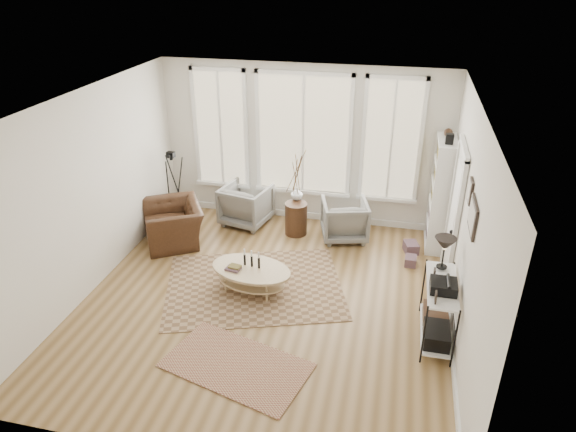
% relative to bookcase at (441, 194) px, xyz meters
% --- Properties ---
extents(room, '(5.50, 5.54, 2.90)m').
position_rel_bookcase_xyz_m(room, '(-2.42, -2.20, 0.47)').
color(room, olive).
rests_on(room, ground).
extents(bay_window, '(4.14, 0.12, 2.24)m').
position_rel_bookcase_xyz_m(bay_window, '(-2.44, 0.49, 0.65)').
color(bay_window, beige).
rests_on(bay_window, ground).
extents(door, '(0.09, 1.06, 2.22)m').
position_rel_bookcase_xyz_m(door, '(0.13, -1.08, 0.17)').
color(door, silver).
rests_on(door, ground).
extents(bookcase, '(0.31, 0.85, 2.06)m').
position_rel_bookcase_xyz_m(bookcase, '(0.00, 0.00, 0.00)').
color(bookcase, white).
rests_on(bookcase, ground).
extents(low_shelf, '(0.38, 1.08, 1.30)m').
position_rel_bookcase_xyz_m(low_shelf, '(-0.06, -2.52, -0.44)').
color(low_shelf, white).
rests_on(low_shelf, ground).
extents(wall_art, '(0.04, 0.88, 0.44)m').
position_rel_bookcase_xyz_m(wall_art, '(0.14, -2.49, 0.92)').
color(wall_art, black).
rests_on(wall_art, ground).
extents(rug_main, '(3.11, 2.70, 0.01)m').
position_rel_bookcase_xyz_m(rug_main, '(-2.69, -1.93, -0.95)').
color(rug_main, brown).
rests_on(rug_main, ground).
extents(rug_runner, '(1.93, 1.39, 0.01)m').
position_rel_bookcase_xyz_m(rug_runner, '(-2.43, -3.62, -0.94)').
color(rug_runner, brown).
rests_on(rug_runner, ground).
extents(coffee_table, '(1.34, 0.97, 0.56)m').
position_rel_bookcase_xyz_m(coffee_table, '(-2.71, -2.03, -0.65)').
color(coffee_table, tan).
rests_on(coffee_table, ground).
extents(armchair_left, '(0.96, 0.98, 0.76)m').
position_rel_bookcase_xyz_m(armchair_left, '(-3.41, 0.05, -0.58)').
color(armchair_left, gray).
rests_on(armchair_left, ground).
extents(armchair_right, '(0.95, 0.96, 0.72)m').
position_rel_bookcase_xyz_m(armchair_right, '(-1.56, -0.11, -0.60)').
color(armchair_right, gray).
rests_on(armchair_right, ground).
extents(side_table, '(0.40, 0.40, 1.67)m').
position_rel_bookcase_xyz_m(side_table, '(-2.43, -0.15, -0.15)').
color(side_table, '#3D2415').
rests_on(side_table, ground).
extents(vase, '(0.24, 0.24, 0.22)m').
position_rel_bookcase_xyz_m(vase, '(-2.45, 0.04, -0.25)').
color(vase, silver).
rests_on(vase, side_table).
extents(accent_chair, '(1.41, 1.36, 0.70)m').
position_rel_bookcase_xyz_m(accent_chair, '(-4.44, -0.91, -0.61)').
color(accent_chair, '#3D2415').
rests_on(accent_chair, ground).
extents(tripod_camera, '(0.49, 0.49, 1.40)m').
position_rel_bookcase_xyz_m(tripod_camera, '(-4.69, -0.22, -0.31)').
color(tripod_camera, black).
rests_on(tripod_camera, ground).
extents(book_stack_near, '(0.28, 0.32, 0.18)m').
position_rel_bookcase_xyz_m(book_stack_near, '(-0.39, -0.36, -0.87)').
color(book_stack_near, brown).
rests_on(book_stack_near, ground).
extents(book_stack_far, '(0.19, 0.24, 0.15)m').
position_rel_bookcase_xyz_m(book_stack_far, '(-0.39, -0.78, -0.88)').
color(book_stack_far, brown).
rests_on(book_stack_far, ground).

